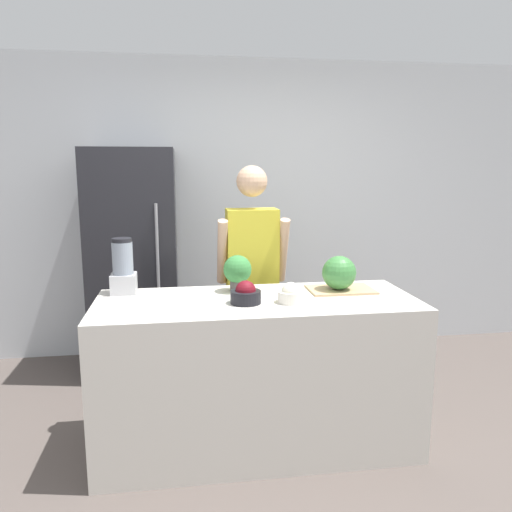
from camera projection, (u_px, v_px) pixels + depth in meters
name	position (u px, v px, depth m)	size (l,w,h in m)	color
ground_plane	(267.00, 479.00, 2.71)	(14.00, 14.00, 0.00)	#564C47
wall_back	(229.00, 209.00, 4.50)	(8.00, 0.06, 2.60)	silver
counter_island	(257.00, 373.00, 2.99)	(1.87, 0.74, 0.91)	beige
refrigerator	(134.00, 262.00, 4.07)	(0.69, 0.71, 1.82)	#232328
person	(252.00, 279.00, 3.60)	(0.50, 0.27, 1.68)	#4C608C
cutting_board	(341.00, 290.00, 3.11)	(0.40, 0.27, 0.01)	tan
watermelon	(339.00, 273.00, 3.07)	(0.21, 0.21, 0.21)	#3D7F3D
bowl_cherries	(246.00, 294.00, 2.81)	(0.17, 0.17, 0.13)	black
bowl_cream	(291.00, 294.00, 2.83)	(0.15, 0.15, 0.12)	white
blender	(123.00, 269.00, 3.02)	(0.15, 0.15, 0.34)	#B7B7BC
potted_plant	(237.00, 271.00, 3.07)	(0.17, 0.17, 0.23)	#514C47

